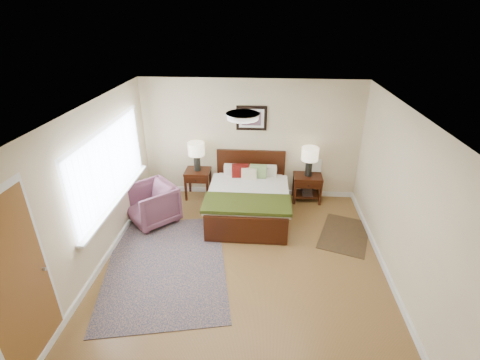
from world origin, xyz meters
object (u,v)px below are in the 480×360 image
at_px(lamp_left, 196,151).
at_px(rug_persian, 166,265).
at_px(nightstand_left, 198,176).
at_px(nightstand_right, 307,185).
at_px(lamp_right, 310,156).
at_px(armchair, 152,204).
at_px(bed, 249,194).

relative_size(lamp_left, rug_persian, 0.23).
bearing_deg(nightstand_left, nightstand_right, 0.23).
relative_size(lamp_right, rug_persian, 0.23).
relative_size(armchair, rug_persian, 0.32).
xyz_separation_m(lamp_left, rug_persian, (-0.11, -2.32, -1.05)).
relative_size(nightstand_right, rug_persian, 0.22).
bearing_deg(rug_persian, nightstand_right, 32.08).
xyz_separation_m(bed, nightstand_right, (1.20, 0.68, -0.11)).
bearing_deg(nightstand_left, armchair, -123.85).
bearing_deg(nightstand_right, rug_persian, -136.59).
xyz_separation_m(nightstand_left, lamp_left, (-0.00, 0.02, 0.55)).
bearing_deg(lamp_left, lamp_right, 0.00).
distance_m(nightstand_left, rug_persian, 2.35).
relative_size(lamp_left, lamp_right, 1.00).
relative_size(nightstand_left, lamp_left, 1.02).
height_order(nightstand_right, armchair, armchair).
bearing_deg(rug_persian, lamp_right, 32.23).
height_order(nightstand_right, lamp_right, lamp_right).
relative_size(nightstand_left, rug_persian, 0.24).
distance_m(bed, rug_persian, 2.09).
distance_m(bed, nightstand_right, 1.39).
height_order(nightstand_left, nightstand_right, nightstand_left).
bearing_deg(lamp_left, nightstand_right, -0.30).
relative_size(bed, lamp_left, 3.08).
bearing_deg(armchair, nightstand_left, 102.24).
xyz_separation_m(nightstand_left, armchair, (-0.69, -1.03, -0.12)).
distance_m(nightstand_right, armchair, 3.19).
relative_size(nightstand_right, lamp_right, 0.96).
distance_m(lamp_right, armchair, 3.26).
distance_m(nightstand_left, nightstand_right, 2.33).
bearing_deg(nightstand_left, lamp_right, 0.53).
bearing_deg(lamp_right, lamp_left, 180.00).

